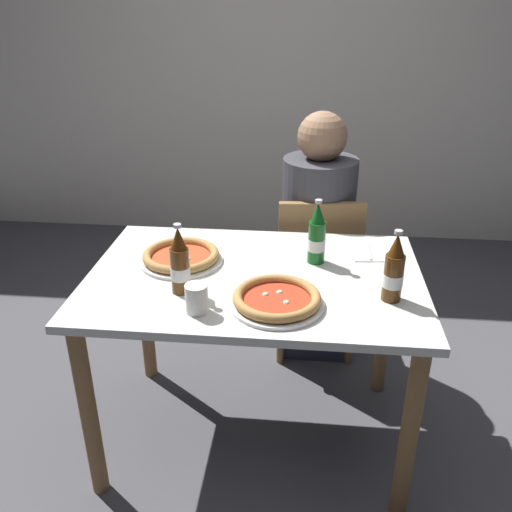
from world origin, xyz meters
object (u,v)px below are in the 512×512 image
object	(u,v)px
beer_bottle_center	(317,236)
beer_bottle_right	(180,264)
dining_table_main	(255,302)
diner_seated	(317,244)
pizza_marinara_far	(277,299)
napkin_with_cutlery	(374,251)
pizza_margherita_near	(181,257)
beer_bottle_left	(394,271)
chair_behind_table	(317,267)
paper_cup	(197,299)

from	to	relation	value
beer_bottle_center	beer_bottle_right	size ratio (longest dim) A/B	1.00
dining_table_main	diner_seated	xyz separation A→B (m)	(0.23, 0.66, -0.05)
pizza_marinara_far	napkin_with_cutlery	distance (m)	0.56
pizza_margherita_near	beer_bottle_right	size ratio (longest dim) A/B	1.26
pizza_margherita_near	pizza_marinara_far	bearing A→B (deg)	-36.48
pizza_margherita_near	beer_bottle_left	bearing A→B (deg)	-15.33
chair_behind_table	beer_bottle_left	distance (m)	0.86
pizza_margherita_near	napkin_with_cutlery	bearing A→B (deg)	12.17
chair_behind_table	pizza_marinara_far	bearing A→B (deg)	75.24
beer_bottle_center	napkin_with_cutlery	bearing A→B (deg)	25.24
beer_bottle_left	napkin_with_cutlery	distance (m)	0.38
diner_seated	paper_cup	xyz separation A→B (m)	(-0.39, -0.93, 0.21)
beer_bottle_center	beer_bottle_right	xyz separation A→B (m)	(-0.45, -0.27, 0.00)
chair_behind_table	napkin_with_cutlery	distance (m)	0.51
paper_cup	pizza_margherita_near	bearing A→B (deg)	110.60
dining_table_main	pizza_margherita_near	distance (m)	0.33
dining_table_main	beer_bottle_center	size ratio (longest dim) A/B	4.86
dining_table_main	pizza_margherita_near	size ratio (longest dim) A/B	3.85
chair_behind_table	napkin_with_cutlery	world-z (taller)	chair_behind_table
diner_seated	napkin_with_cutlery	distance (m)	0.51
paper_cup	napkin_with_cutlery	bearing A→B (deg)	39.85
napkin_with_cutlery	paper_cup	xyz separation A→B (m)	(-0.60, -0.50, 0.04)
diner_seated	beer_bottle_left	xyz separation A→B (m)	(0.23, -0.79, 0.27)
diner_seated	beer_bottle_center	bearing A→B (deg)	-91.44
chair_behind_table	beer_bottle_center	distance (m)	0.61
dining_table_main	pizza_margherita_near	xyz separation A→B (m)	(-0.29, 0.08, 0.14)
pizza_marinara_far	paper_cup	world-z (taller)	paper_cup
pizza_margherita_near	napkin_with_cutlery	world-z (taller)	pizza_margherita_near
dining_table_main	paper_cup	bearing A→B (deg)	-120.14
beer_bottle_left	beer_bottle_center	distance (m)	0.36
chair_behind_table	beer_bottle_right	world-z (taller)	beer_bottle_right
napkin_with_cutlery	beer_bottle_right	bearing A→B (deg)	-150.74
beer_bottle_right	paper_cup	xyz separation A→B (m)	(0.08, -0.12, -0.06)
beer_bottle_right	paper_cup	size ratio (longest dim) A/B	2.60
pizza_marinara_far	paper_cup	xyz separation A→B (m)	(-0.25, -0.07, 0.03)
beer_bottle_left	napkin_with_cutlery	bearing A→B (deg)	92.76
napkin_with_cutlery	pizza_marinara_far	bearing A→B (deg)	-128.99
dining_table_main	beer_bottle_right	world-z (taller)	beer_bottle_right
diner_seated	beer_bottle_right	world-z (taller)	diner_seated
pizza_marinara_far	beer_bottle_center	bearing A→B (deg)	69.16
pizza_margherita_near	beer_bottle_left	xyz separation A→B (m)	(0.75, -0.21, 0.08)
beer_bottle_left	chair_behind_table	bearing A→B (deg)	107.10
chair_behind_table	diner_seated	bearing A→B (deg)	-88.15
chair_behind_table	pizza_margherita_near	size ratio (longest dim) A/B	2.73
diner_seated	napkin_with_cutlery	xyz separation A→B (m)	(0.22, -0.43, 0.17)
diner_seated	beer_bottle_center	xyz separation A→B (m)	(-0.01, -0.53, 0.27)
dining_table_main	beer_bottle_left	world-z (taller)	beer_bottle_left
diner_seated	beer_bottle_right	xyz separation A→B (m)	(-0.47, -0.81, 0.27)
chair_behind_table	pizza_margherita_near	world-z (taller)	chair_behind_table
dining_table_main	pizza_marinara_far	distance (m)	0.26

